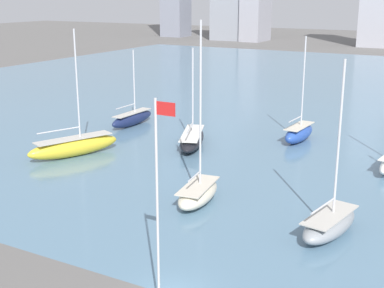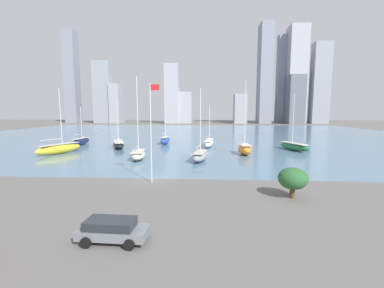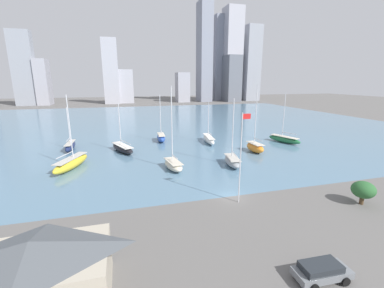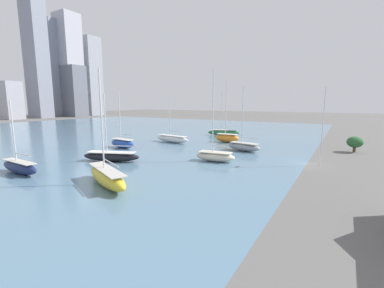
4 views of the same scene
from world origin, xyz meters
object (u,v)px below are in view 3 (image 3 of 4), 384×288
Objects in this scene: sailboat_black at (122,148)px; sailboat_white at (209,139)px; sailboat_green at (284,139)px; parked_wagon_gray at (321,271)px; sailboat_yellow at (71,163)px; flag_pole at (241,156)px; sailboat_blue at (161,137)px; sailboat_gray at (232,161)px; boat_shed at (34,275)px; sailboat_orange at (255,147)px; sailboat_cream at (173,164)px; sailboat_navy at (70,146)px.

sailboat_black is 1.08× the size of sailboat_white.
sailboat_green reaches higher than parked_wagon_gray.
flag_pole is at bearing -17.97° from sailboat_yellow.
sailboat_green is at bearing 31.16° from sailboat_yellow.
flag_pole is 0.98× the size of sailboat_blue.
sailboat_yellow reaches higher than flag_pole.
sailboat_green is 0.95× the size of sailboat_yellow.
sailboat_yellow is (-9.58, -9.95, 0.26)m from sailboat_black.
sailboat_black is 0.88× the size of sailboat_gray.
flag_pole is at bearing -153.99° from sailboat_green.
sailboat_orange is at bearing 43.05° from boat_shed.
boat_shed is 31.60m from sailboat_cream.
sailboat_blue reaches higher than sailboat_black.
sailboat_white is 13.21m from sailboat_blue.
parked_wagon_gray is (22.31, -3.51, -1.85)m from boat_shed.
sailboat_cream reaches higher than parked_wagon_gray.
sailboat_orange is 39.80m from sailboat_yellow.
sailboat_green reaches higher than boat_shed.
sailboat_white is 19.80m from sailboat_gray.
sailboat_cream is at bearing -119.04° from sailboat_white.
sailboat_navy is 13.26m from sailboat_black.
sailboat_cream is at bearing 110.99° from flag_pole.
boat_shed is 0.91× the size of sailboat_black.
boat_shed is at bearing -82.27° from sailboat_navy.
sailboat_green reaches higher than sailboat_white.
sailboat_orange is 3.17× the size of parked_wagon_gray.
parked_wagon_gray is at bearing -32.50° from sailboat_yellow.
sailboat_cream is 19.56m from sailboat_yellow.
sailboat_blue is (-32.09, 10.39, 0.14)m from sailboat_green.
sailboat_blue is at bearing 164.98° from sailboat_white.
sailboat_green is 1.25× the size of sailboat_white.
sailboat_black reaches higher than boat_shed.
sailboat_orange is at bearing -36.86° from sailboat_blue.
sailboat_orange is (42.44, -13.80, 0.21)m from sailboat_navy.
flag_pole reaches higher than sailboat_navy.
sailboat_orange is (36.87, 34.10, -1.53)m from boat_shed.
sailboat_navy is at bearing 135.17° from sailboat_black.
sailboat_blue is 0.97× the size of sailboat_gray.
flag_pole is 40.15m from sailboat_blue.
boat_shed is 0.83× the size of sailboat_blue.
boat_shed is 0.75× the size of sailboat_yellow.
sailboat_blue reaches higher than flag_pole.
sailboat_gray is (33.14, -21.60, -0.02)m from sailboat_navy.
sailboat_navy is at bearing 156.59° from sailboat_gray.
sailboat_white is at bearing -14.14° from sailboat_black.
sailboat_green is 20.57m from sailboat_white.
parked_wagon_gray is at bearing -91.25° from sailboat_white.
sailboat_black is 31.43m from sailboat_orange.
sailboat_white is at bearing 57.67° from boat_shed.
sailboat_gray is at bearing -88.48° from sailboat_white.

